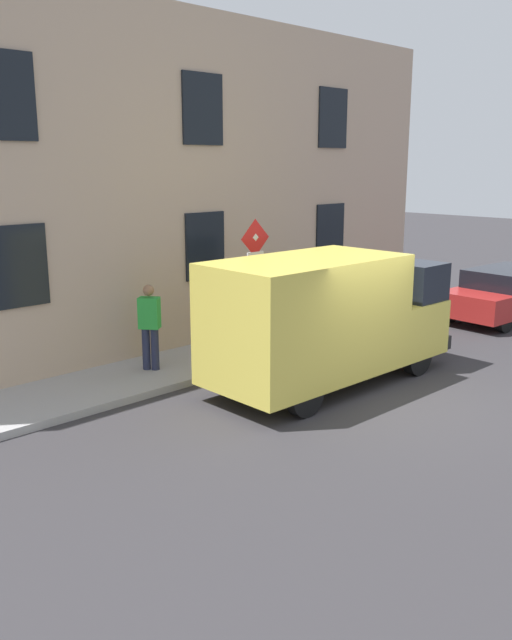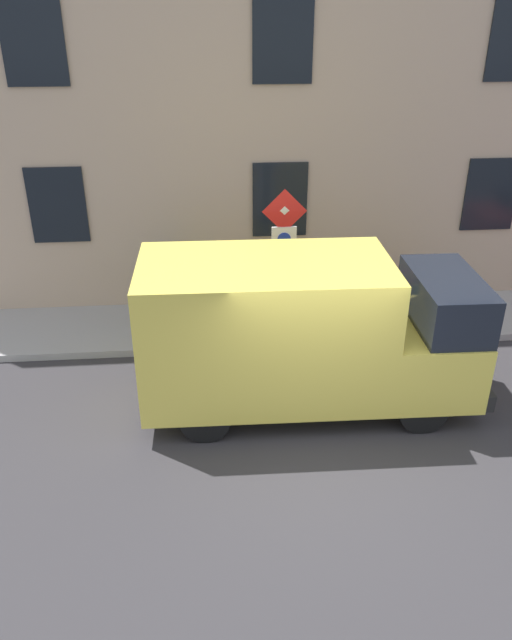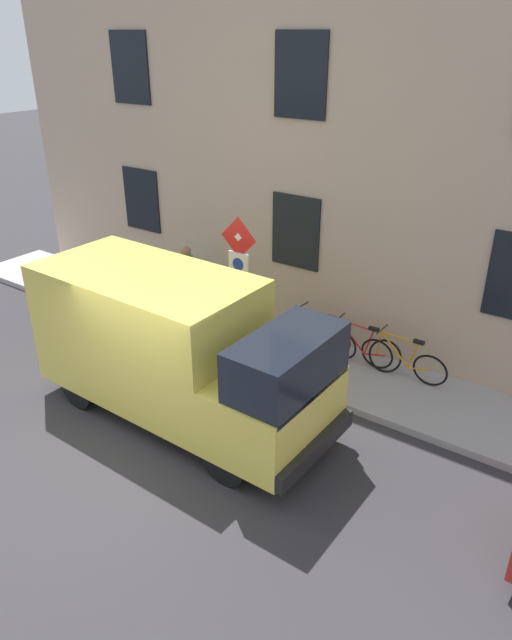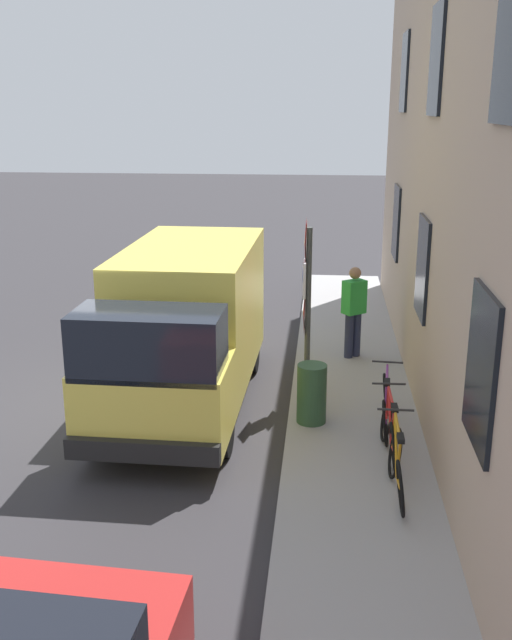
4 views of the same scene
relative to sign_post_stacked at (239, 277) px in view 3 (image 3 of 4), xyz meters
name	(u,v)px [view 3 (image 3 of 4)]	position (x,y,z in m)	size (l,w,h in m)	color
ground_plane	(137,446)	(-3.01, -0.14, -1.92)	(80.00, 80.00, 0.00)	#312F32
sidewalk_slab	(268,349)	(0.79, -0.14, -1.85)	(1.98, 17.93, 0.14)	#9F9D9D
building_facade	(308,163)	(2.12, -0.14, 1.77)	(0.75, 15.93, 7.36)	tan
sign_post_stacked	(239,277)	(0.00, 0.00, 0.00)	(0.15, 0.56, 2.81)	#474C47
delivery_van	(175,346)	(-1.90, -0.08, -0.58)	(2.09, 5.36, 2.50)	#E7D150
bicycle_orange	(403,360)	(1.23, -2.87, -1.40)	(0.46, 1.71, 0.89)	black
bicycle_red	(359,347)	(1.23, -1.98, -1.40)	(0.46, 1.71, 0.89)	black
bicycle_purple	(320,334)	(1.23, -1.09, -1.40)	(0.46, 1.71, 0.89)	black
pedestrian	(188,280)	(0.85, 2.07, -0.85)	(0.48, 0.45, 1.72)	#262B47
litter_bin	(284,350)	(0.15, -0.93, -1.33)	(0.44, 0.44, 0.90)	#2D5133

